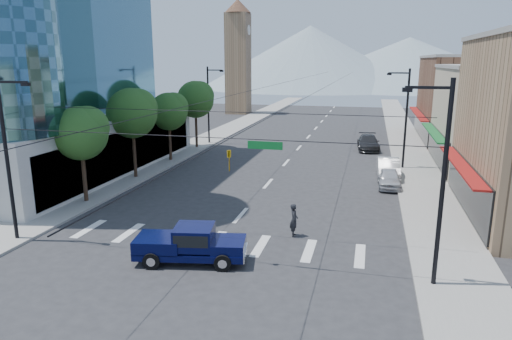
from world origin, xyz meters
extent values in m
plane|color=#28282B|center=(0.00, 0.00, 0.00)|extent=(160.00, 160.00, 0.00)
cube|color=gray|center=(-12.00, 40.00, 0.07)|extent=(4.00, 120.00, 0.15)
cube|color=gray|center=(12.00, 40.00, 0.07)|extent=(4.00, 120.00, 0.15)
cube|color=brown|center=(20.00, 40.00, 5.00)|extent=(12.00, 18.00, 10.00)
cube|color=#8C6B4C|center=(-16.50, 62.00, 9.00)|extent=(4.00, 4.00, 18.00)
cone|color=brown|center=(-16.50, 62.00, 19.20)|extent=(4.80, 4.80, 2.40)
cone|color=gray|center=(-15.00, 150.00, 11.00)|extent=(80.00, 80.00, 22.00)
cone|color=gray|center=(20.00, 160.00, 9.00)|extent=(90.00, 90.00, 18.00)
cylinder|color=black|center=(-11.20, 6.00, 2.27)|extent=(0.28, 0.28, 4.55)
sphere|color=#18491B|center=(-11.20, 6.00, 4.88)|extent=(3.64, 3.64, 3.64)
sphere|color=#18491B|center=(-10.80, 6.30, 5.28)|extent=(2.86, 2.86, 2.86)
cylinder|color=black|center=(-11.20, 13.00, 2.55)|extent=(0.28, 0.28, 5.11)
sphere|color=#18491B|center=(-11.20, 13.00, 5.47)|extent=(4.09, 4.09, 4.09)
sphere|color=#18491B|center=(-10.80, 13.30, 5.88)|extent=(3.21, 3.21, 3.21)
cylinder|color=black|center=(-11.20, 20.00, 2.27)|extent=(0.28, 0.28, 4.55)
sphere|color=#18491B|center=(-11.20, 20.00, 4.88)|extent=(3.64, 3.64, 3.64)
sphere|color=#18491B|center=(-10.80, 20.30, 5.28)|extent=(2.86, 2.86, 2.86)
cylinder|color=black|center=(-11.20, 27.00, 2.55)|extent=(0.28, 0.28, 5.11)
sphere|color=#18491B|center=(-11.20, 27.00, 5.47)|extent=(4.09, 4.09, 4.09)
sphere|color=#18491B|center=(-10.80, 27.30, 5.88)|extent=(3.21, 3.21, 3.21)
cylinder|color=black|center=(-10.80, -1.00, 4.50)|extent=(0.20, 0.20, 9.00)
cylinder|color=black|center=(10.80, -1.00, 4.50)|extent=(0.20, 0.20, 9.00)
cylinder|color=black|center=(0.00, -1.00, 6.20)|extent=(21.60, 0.04, 0.04)
imported|color=gold|center=(1.50, -1.00, 5.15)|extent=(0.16, 0.20, 1.00)
cube|color=#0C6626|center=(3.20, -1.00, 5.95)|extent=(1.60, 0.06, 0.35)
cylinder|color=black|center=(-10.80, 30.00, 4.50)|extent=(0.20, 0.20, 9.00)
cube|color=black|center=(-9.90, 30.00, 8.60)|extent=(1.80, 0.12, 0.12)
cube|color=black|center=(-9.10, 30.00, 8.50)|extent=(0.40, 0.25, 0.18)
cylinder|color=black|center=(10.80, 22.00, 4.50)|extent=(0.20, 0.20, 9.00)
cube|color=black|center=(9.90, 22.00, 8.60)|extent=(1.80, 0.12, 0.12)
cube|color=black|center=(9.10, 22.00, 8.50)|extent=(0.40, 0.25, 0.18)
cube|color=#070A38|center=(-0.46, -1.23, 0.53)|extent=(5.60, 2.89, 0.34)
cube|color=#070A38|center=(1.40, -0.88, 0.92)|extent=(1.86, 2.10, 0.53)
cube|color=#070A38|center=(-0.27, -1.19, 1.31)|extent=(2.14, 2.10, 1.07)
cube|color=black|center=(-0.27, -1.19, 1.41)|extent=(1.96, 2.10, 0.58)
cube|color=#070A38|center=(-1.99, -1.51, 0.97)|extent=(2.55, 2.32, 0.63)
cube|color=silver|center=(2.16, -0.74, 0.53)|extent=(0.45, 1.83, 0.34)
cube|color=silver|center=(-3.08, -1.72, 0.53)|extent=(0.45, 1.83, 0.29)
cylinder|color=black|center=(1.38, -1.82, 0.41)|extent=(0.85, 0.44, 0.81)
cylinder|color=black|center=(1.04, -0.01, 0.41)|extent=(0.85, 0.44, 0.81)
cylinder|color=black|center=(-1.96, -2.45, 0.41)|extent=(0.85, 0.44, 0.81)
cylinder|color=black|center=(-2.30, -0.63, 0.41)|extent=(0.85, 0.44, 0.81)
imported|color=black|center=(3.88, 3.37, 0.95)|extent=(0.61, 0.78, 1.90)
imported|color=silver|center=(9.40, 15.29, 0.72)|extent=(1.76, 4.23, 1.43)
imported|color=silver|center=(9.40, 18.30, 0.82)|extent=(1.92, 5.06, 1.65)
imported|color=#28282A|center=(7.62, 30.76, 0.81)|extent=(2.65, 5.70, 1.61)
camera|label=1|loc=(7.73, -20.61, 9.64)|focal=32.00mm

